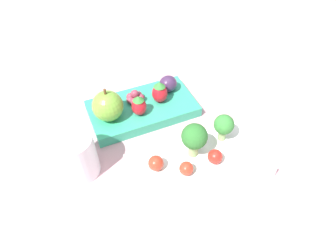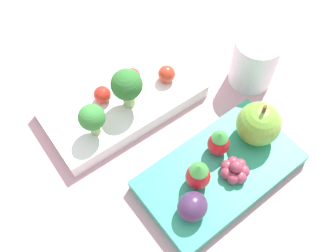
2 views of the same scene
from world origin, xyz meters
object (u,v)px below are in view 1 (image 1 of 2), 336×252
object	(u,v)px
bento_box_savoury	(198,165)
strawberry_0	(160,92)
cherry_tomato_2	(156,163)
broccoli_floret_1	(224,125)
bento_box_fruit	(143,109)
apple	(108,106)
broccoli_floret_0	(195,137)
drinking_cup	(76,156)
cherry_tomato_0	(215,157)
plum	(168,84)
cherry_tomato_1	(186,169)
grape_cluster	(135,98)
strawberry_1	(139,106)

from	to	relation	value
bento_box_savoury	strawberry_0	bearing A→B (deg)	-97.97
bento_box_savoury	cherry_tomato_2	size ratio (longest dim) A/B	9.59
broccoli_floret_1	strawberry_0	xyz separation A→B (m)	(0.04, -0.14, -0.01)
bento_box_fruit	apple	xyz separation A→B (m)	(0.07, -0.00, 0.04)
apple	strawberry_0	size ratio (longest dim) A/B	1.45
broccoli_floret_0	drinking_cup	xyz separation A→B (m)	(0.17, -0.08, -0.02)
bento_box_savoury	bento_box_fruit	world-z (taller)	bento_box_savoury
cherry_tomato_0	strawberry_0	xyz separation A→B (m)	(-0.00, -0.18, 0.01)
plum	bento_box_fruit	bearing A→B (deg)	9.40
strawberry_0	drinking_cup	world-z (taller)	drinking_cup
cherry_tomato_1	strawberry_0	size ratio (longest dim) A/B	0.49
bento_box_fruit	bento_box_savoury	bearing A→B (deg)	94.05
cherry_tomato_2	grape_cluster	world-z (taller)	same
apple	bento_box_savoury	bearing A→B (deg)	114.96
apple	strawberry_1	world-z (taller)	apple
broccoli_floret_1	drinking_cup	size ratio (longest dim) A/B	0.67
broccoli_floret_0	apple	size ratio (longest dim) A/B	0.96
plum	broccoli_floret_1	bearing A→B (deg)	92.69
strawberry_0	cherry_tomato_1	bearing A→B (deg)	72.54
bento_box_savoury	cherry_tomato_1	size ratio (longest dim) A/B	10.66
cherry_tomato_0	cherry_tomato_2	distance (m)	0.09
cherry_tomato_0	strawberry_0	size ratio (longest dim) A/B	0.52
strawberry_0	plum	bearing A→B (deg)	-147.80
bento_box_fruit	broccoli_floret_1	world-z (taller)	broccoli_floret_1
bento_box_savoury	plum	xyz separation A→B (m)	(-0.05, -0.18, 0.03)
broccoli_floret_0	apple	bearing A→B (deg)	-61.94
broccoli_floret_0	broccoli_floret_1	bearing A→B (deg)	-178.60
strawberry_0	broccoli_floret_1	bearing A→B (deg)	105.19
bento_box_fruit	strawberry_1	distance (m)	0.04
broccoli_floret_0	strawberry_0	distance (m)	0.15
drinking_cup	grape_cluster	bearing A→B (deg)	-150.15
strawberry_1	cherry_tomato_0	bearing A→B (deg)	106.67
bento_box_fruit	apple	distance (m)	0.08
cherry_tomato_1	apple	bearing A→B (deg)	-74.64
plum	grape_cluster	bearing A→B (deg)	-3.84
bento_box_fruit	apple	bearing A→B (deg)	-0.87
bento_box_savoury	broccoli_floret_1	xyz separation A→B (m)	(-0.06, -0.02, 0.04)
bento_box_fruit	cherry_tomato_2	bearing A→B (deg)	69.78
broccoli_floret_0	plum	distance (m)	0.17
apple	cherry_tomato_2	bearing A→B (deg)	95.54
cherry_tomato_1	strawberry_0	xyz separation A→B (m)	(-0.05, -0.17, 0.01)
strawberry_1	drinking_cup	xyz separation A→B (m)	(0.14, 0.05, -0.00)
broccoli_floret_0	apple	world-z (taller)	same
strawberry_0	grape_cluster	distance (m)	0.05
broccoli_floret_1	apple	distance (m)	0.21
apple	plum	distance (m)	0.13
bento_box_fruit	plum	world-z (taller)	plum
bento_box_fruit	strawberry_1	world-z (taller)	strawberry_1
apple	drinking_cup	size ratio (longest dim) A/B	0.85
bento_box_fruit	broccoli_floret_0	distance (m)	0.16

